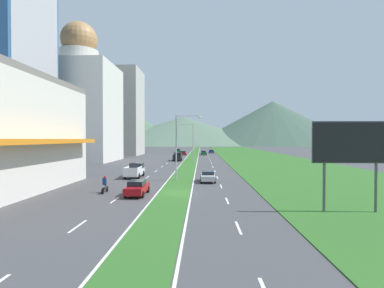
{
  "coord_description": "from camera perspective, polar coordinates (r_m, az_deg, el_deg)",
  "views": [
    {
      "loc": [
        2.77,
        -30.7,
        5.56
      ],
      "look_at": [
        0.27,
        50.52,
        4.24
      ],
      "focal_mm": 28.38,
      "sensor_mm": 36.0,
      "label": 1
    }
  ],
  "objects": [
    {
      "name": "domed_building",
      "position": [
        82.56,
        -20.38,
        6.89
      ],
      "size": [
        17.77,
        17.77,
        35.13
      ],
      "color": "silver",
      "rests_on": "ground_plane"
    },
    {
      "name": "ground_plane",
      "position": [
        31.32,
        -3.39,
        -9.3
      ],
      "size": [
        600.0,
        600.0,
        0.0
      ],
      "primitive_type": "plane",
      "color": "#424244"
    },
    {
      "name": "hill_far_left",
      "position": [
        311.67,
        -12.62,
        3.34
      ],
      "size": [
        122.32,
        122.32,
        37.53
      ],
      "primitive_type": "cone",
      "color": "#47664C",
      "rests_on": "ground_plane"
    },
    {
      "name": "lane_dash_right_4",
      "position": [
        44.32,
        4.79,
        -6.27
      ],
      "size": [
        0.16,
        2.8,
        0.01
      ],
      "primitive_type": "cube",
      "color": "silver",
      "rests_on": "ground_plane"
    },
    {
      "name": "lane_dash_left_10",
      "position": [
        94.21,
        -3.03,
        -2.45
      ],
      "size": [
        0.16,
        2.8,
        0.01
      ],
      "primitive_type": "cube",
      "color": "silver",
      "rests_on": "ground_plane"
    },
    {
      "name": "lane_dash_left_8",
      "position": [
        77.71,
        -4.06,
        -3.17
      ],
      "size": [
        0.16,
        2.8,
        0.01
      ],
      "primitive_type": "cube",
      "color": "silver",
      "rests_on": "ground_plane"
    },
    {
      "name": "grass_verge_right",
      "position": [
        92.6,
        12.88,
        -2.52
      ],
      "size": [
        24.0,
        240.0,
        0.06
      ],
      "primitive_type": "cube",
      "color": "#2D6023",
      "rests_on": "ground_plane"
    },
    {
      "name": "street_lamp_mid",
      "position": [
        70.24,
        -0.11,
        0.72
      ],
      "size": [
        3.43,
        0.28,
        9.1
      ],
      "color": "#99999E",
      "rests_on": "ground_plane"
    },
    {
      "name": "lane_dash_left_1",
      "position": [
        21.31,
        -20.65,
        -14.24
      ],
      "size": [
        0.16,
        2.8,
        0.01
      ],
      "primitive_type": "cube",
      "color": "silver",
      "rests_on": "ground_plane"
    },
    {
      "name": "lane_dash_right_5",
      "position": [
        52.55,
        4.31,
        -5.14
      ],
      "size": [
        0.16,
        2.8,
        0.01
      ],
      "primitive_type": "cube",
      "color": "silver",
      "rests_on": "ground_plane"
    },
    {
      "name": "lane_dash_right_15",
      "position": [
        135.36,
        2.75,
        -1.42
      ],
      "size": [
        0.16,
        2.8,
        0.01
      ],
      "primitive_type": "cube",
      "color": "silver",
      "rests_on": "ground_plane"
    },
    {
      "name": "lane_dash_right_1",
      "position": [
        19.93,
        8.7,
        -15.26
      ],
      "size": [
        0.16,
        2.8,
        0.01
      ],
      "primitive_type": "cube",
      "color": "silver",
      "rests_on": "ground_plane"
    },
    {
      "name": "lane_dash_left_9",
      "position": [
        85.96,
        -3.5,
        -2.78
      ],
      "size": [
        0.16,
        2.8,
        0.01
      ],
      "primitive_type": "cube",
      "color": "silver",
      "rests_on": "ground_plane"
    },
    {
      "name": "pickup_truck_0",
      "position": [
        78.0,
        -2.74,
        -2.43
      ],
      "size": [
        2.18,
        5.4,
        2.0
      ],
      "rotation": [
        0.0,
        0.0,
        1.57
      ],
      "color": "black",
      "rests_on": "ground_plane"
    },
    {
      "name": "lane_dash_left_14",
      "position": [
        127.29,
        -1.78,
        -1.57
      ],
      "size": [
        0.16,
        2.8,
        0.01
      ],
      "primitive_type": "cube",
      "color": "silver",
      "rests_on": "ground_plane"
    },
    {
      "name": "motorcycle_rider",
      "position": [
        32.82,
        -16.07,
        -7.54
      ],
      "size": [
        0.36,
        2.0,
        1.8
      ],
      "rotation": [
        0.0,
        0.0,
        1.57
      ],
      "color": "black",
      "rests_on": "ground_plane"
    },
    {
      "name": "lane_dash_right_10",
      "position": [
        93.91,
        3.19,
        -2.46
      ],
      "size": [
        0.16,
        2.8,
        0.01
      ],
      "primitive_type": "cube",
      "color": "silver",
      "rests_on": "ground_plane"
    },
    {
      "name": "lane_dash_left_13",
      "position": [
        119.01,
        -2.03,
        -1.74
      ],
      "size": [
        0.16,
        2.8,
        0.01
      ],
      "primitive_type": "cube",
      "color": "silver",
      "rests_on": "ground_plane"
    },
    {
      "name": "lane_dash_right_7",
      "position": [
        69.07,
        3.7,
        -3.68
      ],
      "size": [
        0.16,
        2.8,
        0.01
      ],
      "primitive_type": "cube",
      "color": "silver",
      "rests_on": "ground_plane"
    },
    {
      "name": "hill_far_center",
      "position": [
        309.52,
        -1.63,
        2.51
      ],
      "size": [
        180.97,
        180.97,
        28.2
      ],
      "primitive_type": "cone",
      "color": "#516B56",
      "rests_on": "ground_plane"
    },
    {
      "name": "lane_dash_right_12",
      "position": [
        110.48,
        2.97,
        -1.95
      ],
      "size": [
        0.16,
        2.8,
        0.01
      ],
      "primitive_type": "cube",
      "color": "silver",
      "rests_on": "ground_plane"
    },
    {
      "name": "car_4",
      "position": [
        106.32,
        2.22,
        -1.65
      ],
      "size": [
        2.04,
        4.62,
        1.49
      ],
      "rotation": [
        0.0,
        0.0,
        -1.57
      ],
      "color": "#0C5128",
      "rests_on": "ground_plane"
    },
    {
      "name": "lane_dash_right_14",
      "position": [
        127.06,
        2.82,
        -1.57
      ],
      "size": [
        0.16,
        2.8,
        0.01
      ],
      "primitive_type": "cube",
      "color": "silver",
      "rests_on": "ground_plane"
    },
    {
      "name": "car_5",
      "position": [
        30.8,
        -10.26,
        -8.05
      ],
      "size": [
        1.85,
        4.76,
        1.48
      ],
      "rotation": [
        0.0,
        0.0,
        1.57
      ],
      "color": "maroon",
      "rests_on": "ground_plane"
    },
    {
      "name": "lane_dash_right_9",
      "position": [
        85.63,
        3.32,
        -2.79
      ],
      "size": [
        0.16,
        2.8,
        0.01
      ],
      "primitive_type": "cube",
      "color": "silver",
      "rests_on": "ground_plane"
    },
    {
      "name": "lane_dash_left_12",
      "position": [
        110.74,
        -2.31,
        -1.94
      ],
      "size": [
        0.16,
        2.8,
        0.01
      ],
      "primitive_type": "cube",
      "color": "silver",
      "rests_on": "ground_plane"
    },
    {
      "name": "midrise_colored",
      "position": [
        109.97,
        -13.54,
        5.77
      ],
      "size": [
        15.23,
        15.23,
        29.79
      ],
      "primitive_type": "cube",
      "color": "#B7B2A8",
      "rests_on": "ground_plane"
    },
    {
      "name": "lane_dash_right_3",
      "position": [
        36.11,
        5.49,
        -7.92
      ],
      "size": [
        0.16,
        2.8,
        0.01
      ],
      "primitive_type": "cube",
      "color": "silver",
      "rests_on": "ground_plane"
    },
    {
      "name": "lane_dash_left_5",
      "position": [
        53.09,
        -6.8,
        -5.08
      ],
      "size": [
        0.16,
        2.8,
        0.01
      ],
      "primitive_type": "cube",
      "color": "silver",
      "rests_on": "ground_plane"
    },
    {
      "name": "lane_dash_left_15",
      "position": [
        135.57,
        -1.56,
        -1.42
      ],
      "size": [
        0.16,
        2.8,
        0.01
      ],
      "primitive_type": "cube",
      "color": "silver",
      "rests_on": "ground_plane"
    },
    {
      "name": "lane_dash_left_11",
      "position": [
        102.47,
        -2.64,
        -2.18
      ],
      "size": [
        0.16,
        2.8,
        0.01
      ],
      "primitive_type": "cube",
      "color": "silver",
      "rests_on": "ground_plane"
    },
    {
      "name": "car_3",
      "position": [
        125.91,
        -2.59,
        -1.24
      ],
      "size": [
        1.86,
        4.67,
        1.57
      ],
      "rotation": [
        0.0,
        0.0,
        1.57
      ],
      "color": "#0C5128",
      "rests_on": "ground_plane"
    },
    {
      "name": "lane_dash_right_13",
      "position": [
        118.77,
        2.89,
        -1.75
      ],
      "size": [
        0.16,
        2.8,
        0.01
      ],
      "primitive_type": "cube",
      "color": "silver",
      "rests_on": "ground_plane"
    },
    {
      "name": "lane_dash_right_8",
      "position": [
        77.35,
        3.49,
        -3.19
      ],
      "size": [
        0.16,
        2.8,
        0.01
      ],
      "primitive_type": "cube",
      "color": "silver",
      "rests_on": "ground_plane"
    },
    {
      "name": "lane_dash_left_2",
      "position": [
        28.95,
        -14.28,
        -10.16
      ],
      "size": [
        0.16,
        2.8,
        0.01
      ],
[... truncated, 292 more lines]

